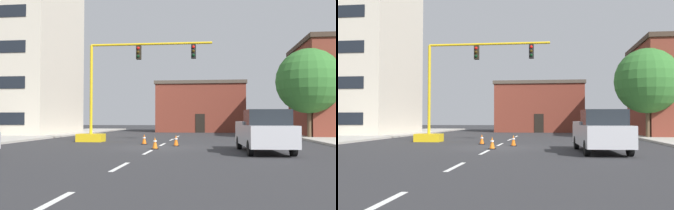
% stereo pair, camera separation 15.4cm
% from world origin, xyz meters
% --- Properties ---
extents(ground_plane, '(160.00, 160.00, 0.00)m').
position_xyz_m(ground_plane, '(0.00, 0.00, 0.00)').
color(ground_plane, '#2D2D30').
extents(sidewalk_left, '(6.00, 56.00, 0.14)m').
position_xyz_m(sidewalk_left, '(-12.93, 8.00, 0.07)').
color(sidewalk_left, '#B2ADA3').
rests_on(sidewalk_left, ground_plane).
extents(lane_stripe_seg_0, '(0.16, 2.40, 0.01)m').
position_xyz_m(lane_stripe_seg_0, '(0.00, -14.00, 0.00)').
color(lane_stripe_seg_0, silver).
rests_on(lane_stripe_seg_0, ground_plane).
extents(lane_stripe_seg_1, '(0.16, 2.40, 0.01)m').
position_xyz_m(lane_stripe_seg_1, '(0.00, -8.50, 0.00)').
color(lane_stripe_seg_1, silver).
rests_on(lane_stripe_seg_1, ground_plane).
extents(lane_stripe_seg_2, '(0.16, 2.40, 0.01)m').
position_xyz_m(lane_stripe_seg_2, '(0.00, -3.00, 0.00)').
color(lane_stripe_seg_2, silver).
rests_on(lane_stripe_seg_2, ground_plane).
extents(lane_stripe_seg_3, '(0.16, 2.40, 0.01)m').
position_xyz_m(lane_stripe_seg_3, '(0.00, 2.50, 0.00)').
color(lane_stripe_seg_3, silver).
rests_on(lane_stripe_seg_3, ground_plane).
extents(lane_stripe_seg_4, '(0.16, 2.40, 0.01)m').
position_xyz_m(lane_stripe_seg_4, '(0.00, 8.00, 0.00)').
color(lane_stripe_seg_4, silver).
rests_on(lane_stripe_seg_4, ground_plane).
extents(lane_stripe_seg_5, '(0.16, 2.40, 0.01)m').
position_xyz_m(lane_stripe_seg_5, '(0.00, 13.50, 0.00)').
color(lane_stripe_seg_5, silver).
rests_on(lane_stripe_seg_5, ground_plane).
extents(building_brick_center, '(10.96, 7.77, 6.18)m').
position_xyz_m(building_brick_center, '(1.74, 27.34, 3.10)').
color(building_brick_center, brown).
rests_on(building_brick_center, ground_plane).
extents(traffic_signal_gantry, '(9.32, 1.20, 6.83)m').
position_xyz_m(traffic_signal_gantry, '(-4.13, 4.81, 2.26)').
color(traffic_signal_gantry, yellow).
rests_on(traffic_signal_gantry, ground_plane).
extents(tree_right_mid, '(5.29, 5.29, 7.31)m').
position_xyz_m(tree_right_mid, '(10.90, 10.83, 4.66)').
color(tree_right_mid, brown).
rests_on(tree_right_mid, ground_plane).
extents(pickup_truck_silver, '(2.27, 5.49, 1.99)m').
position_xyz_m(pickup_truck_silver, '(5.43, -2.55, 0.97)').
color(pickup_truck_silver, '#BCBCC1').
rests_on(pickup_truck_silver, ground_plane).
extents(traffic_cone_roadside_a, '(0.36, 0.36, 0.65)m').
position_xyz_m(traffic_cone_roadside_a, '(0.06, -1.13, 0.32)').
color(traffic_cone_roadside_a, black).
rests_on(traffic_cone_roadside_a, ground_plane).
extents(traffic_cone_roadside_b, '(0.36, 0.36, 0.66)m').
position_xyz_m(traffic_cone_roadside_b, '(0.95, 1.24, 0.32)').
color(traffic_cone_roadside_b, black).
rests_on(traffic_cone_roadside_b, ground_plane).
extents(traffic_cone_roadside_c, '(0.36, 0.36, 0.63)m').
position_xyz_m(traffic_cone_roadside_c, '(-1.16, 2.52, 0.31)').
color(traffic_cone_roadside_c, black).
rests_on(traffic_cone_roadside_c, ground_plane).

